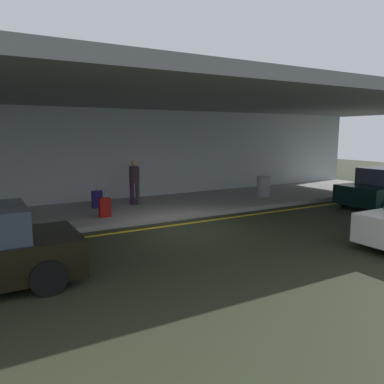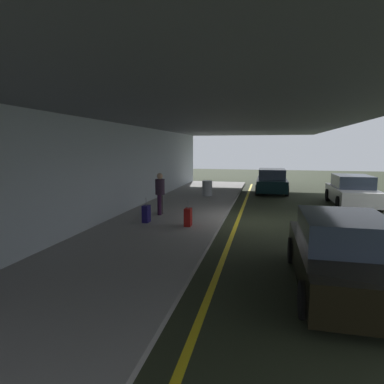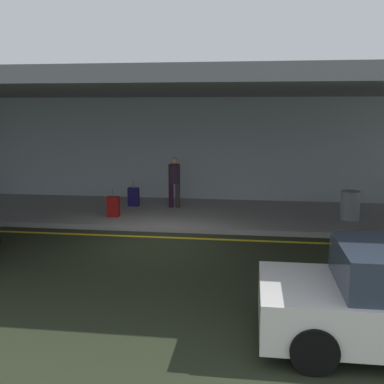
% 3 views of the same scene
% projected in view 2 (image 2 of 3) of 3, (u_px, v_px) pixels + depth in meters
% --- Properties ---
extents(ground_plane, '(60.00, 60.00, 0.00)m').
position_uv_depth(ground_plane, '(251.00, 222.00, 12.45)').
color(ground_plane, '#272D1D').
extents(sidewalk, '(26.00, 4.20, 0.15)m').
position_uv_depth(sidewalk, '(173.00, 216.00, 13.12)').
color(sidewalk, gray).
rests_on(sidewalk, ground).
extents(lane_stripe_yellow, '(26.00, 0.14, 0.01)m').
position_uv_depth(lane_stripe_yellow, '(238.00, 221.00, 12.56)').
color(lane_stripe_yellow, yellow).
rests_on(lane_stripe_yellow, ground).
extents(ceiling_overhang, '(28.00, 13.20, 0.30)m').
position_uv_depth(ceiling_overhang, '(185.00, 119.00, 12.48)').
color(ceiling_overhang, slate).
rests_on(ceiling_overhang, support_column_far_left).
extents(terminal_back_wall, '(26.00, 0.30, 3.80)m').
position_uv_depth(terminal_back_wall, '(121.00, 170.00, 13.37)').
color(terminal_back_wall, '#ABB5BB').
rests_on(terminal_back_wall, ground).
extents(car_white, '(4.10, 1.92, 1.50)m').
position_uv_depth(car_white, '(352.00, 191.00, 15.80)').
color(car_white, white).
rests_on(car_white, ground).
extents(car_black, '(4.10, 1.92, 1.50)m').
position_uv_depth(car_black, '(343.00, 255.00, 6.46)').
color(car_black, black).
rests_on(car_black, ground).
extents(car_black_no2, '(4.10, 1.92, 1.50)m').
position_uv_depth(car_black_no2, '(272.00, 181.00, 20.36)').
color(car_black_no2, black).
rests_on(car_black_no2, ground).
extents(traveler_with_luggage, '(0.38, 0.38, 1.68)m').
position_uv_depth(traveler_with_luggage, '(160.00, 191.00, 12.94)').
color(traveler_with_luggage, '#2C112D').
rests_on(traveler_with_luggage, sidewalk).
extents(suitcase_upright_primary, '(0.36, 0.22, 0.90)m').
position_uv_depth(suitcase_upright_primary, '(188.00, 217.00, 11.12)').
color(suitcase_upright_primary, maroon).
rests_on(suitcase_upright_primary, sidewalk).
extents(suitcase_upright_secondary, '(0.36, 0.22, 0.90)m').
position_uv_depth(suitcase_upright_secondary, '(146.00, 214.00, 11.68)').
color(suitcase_upright_secondary, '#171252').
rests_on(suitcase_upright_secondary, sidewalk).
extents(trash_bin_steel, '(0.56, 0.56, 0.85)m').
position_uv_depth(trash_bin_steel, '(207.00, 188.00, 18.08)').
color(trash_bin_steel, gray).
rests_on(trash_bin_steel, sidewalk).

